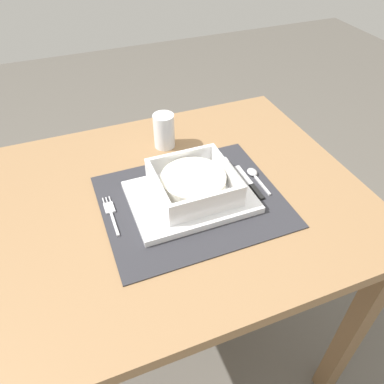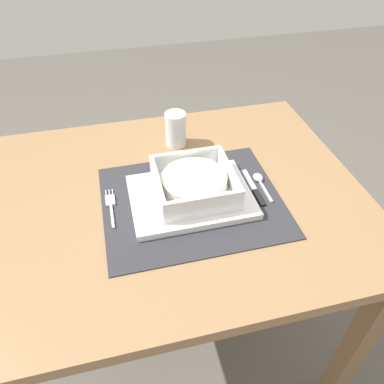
% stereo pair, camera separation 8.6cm
% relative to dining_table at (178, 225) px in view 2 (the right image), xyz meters
% --- Properties ---
extents(ground_plane, '(6.00, 6.00, 0.00)m').
position_rel_dining_table_xyz_m(ground_plane, '(0.00, 0.00, -0.64)').
color(ground_plane, '#59544C').
extents(dining_table, '(0.91, 0.73, 0.75)m').
position_rel_dining_table_xyz_m(dining_table, '(0.00, 0.00, 0.00)').
color(dining_table, '#936D47').
rests_on(dining_table, ground).
extents(placemat, '(0.42, 0.35, 0.00)m').
position_rel_dining_table_xyz_m(placemat, '(0.03, -0.04, 0.12)').
color(placemat, '#2D2D33').
rests_on(placemat, dining_table).
extents(serving_plate, '(0.28, 0.21, 0.02)m').
position_rel_dining_table_xyz_m(serving_plate, '(0.03, -0.03, 0.13)').
color(serving_plate, white).
rests_on(serving_plate, placemat).
extents(porridge_bowl, '(0.18, 0.18, 0.06)m').
position_rel_dining_table_xyz_m(porridge_bowl, '(0.04, -0.02, 0.16)').
color(porridge_bowl, white).
rests_on(porridge_bowl, serving_plate).
extents(fork, '(0.02, 0.13, 0.00)m').
position_rel_dining_table_xyz_m(fork, '(-0.16, -0.01, 0.12)').
color(fork, silver).
rests_on(fork, placemat).
extents(spoon, '(0.02, 0.11, 0.01)m').
position_rel_dining_table_xyz_m(spoon, '(0.21, -0.01, 0.12)').
color(spoon, silver).
rests_on(spoon, placemat).
extents(butter_knife, '(0.01, 0.13, 0.01)m').
position_rel_dining_table_xyz_m(butter_knife, '(0.18, -0.04, 0.12)').
color(butter_knife, black).
rests_on(butter_knife, placemat).
extents(drinking_glass, '(0.06, 0.06, 0.10)m').
position_rel_dining_table_xyz_m(drinking_glass, '(0.04, 0.21, 0.16)').
color(drinking_glass, white).
rests_on(drinking_glass, dining_table).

